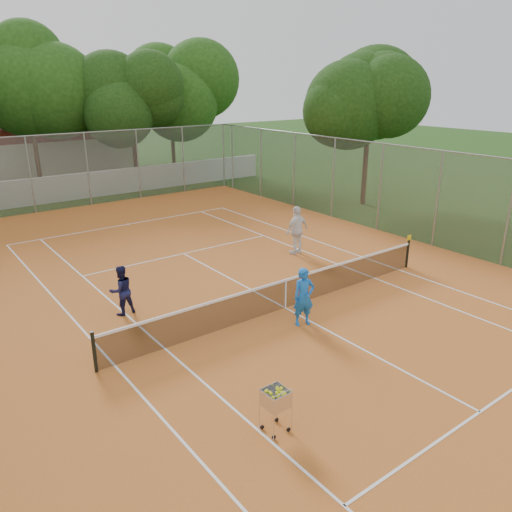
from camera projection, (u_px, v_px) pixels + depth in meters
ground at (285, 309)px, 15.38m from camera, size 120.00×120.00×0.00m
court_pad at (285, 308)px, 15.37m from camera, size 18.00×34.00×0.02m
court_lines at (285, 308)px, 15.37m from camera, size 10.98×23.78×0.01m
tennis_net at (285, 293)px, 15.21m from camera, size 11.88×0.10×0.98m
perimeter_fence at (286, 247)px, 14.71m from camera, size 18.00×34.00×4.00m
boundary_wall at (78, 186)px, 29.46m from camera, size 26.00×0.30×1.50m
clubhouse at (1, 147)px, 35.38m from camera, size 16.40×9.00×4.40m
tropical_trees at (54, 109)px, 30.31m from camera, size 29.00×19.00×10.00m
player_near at (304, 297)px, 14.07m from camera, size 0.72×0.59×1.71m
player_far_left at (121, 290)px, 14.75m from camera, size 0.78×0.63×1.53m
player_far_right at (297, 230)px, 19.91m from camera, size 1.19×0.60×1.96m
ball_hopper at (276, 409)px, 9.82m from camera, size 0.62×0.62×1.03m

